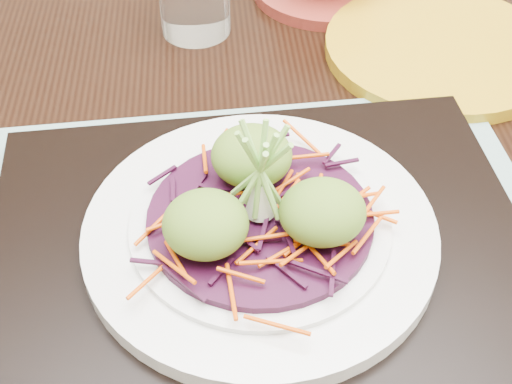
{
  "coord_description": "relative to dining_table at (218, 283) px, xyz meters",
  "views": [
    {
      "loc": [
        -0.12,
        -0.48,
        1.16
      ],
      "look_at": [
        -0.07,
        -0.13,
        0.81
      ],
      "focal_mm": 50.0,
      "sensor_mm": 36.0,
      "label": 1
    }
  ],
  "objects": [
    {
      "name": "white_plate",
      "position": [
        0.03,
        -0.06,
        0.13
      ],
      "size": [
        0.25,
        0.25,
        0.02
      ],
      "color": "silver",
      "rests_on": "serving_tray"
    },
    {
      "name": "scallion_garnish",
      "position": [
        0.03,
        -0.06,
        0.18
      ],
      "size": [
        0.06,
        0.06,
        0.09
      ],
      "primitive_type": null,
      "color": "#80BC4B",
      "rests_on": "cabbage_bed"
    },
    {
      "name": "carrot_julienne",
      "position": [
        0.03,
        -0.06,
        0.15
      ],
      "size": [
        0.19,
        0.19,
        0.01
      ],
      "primitive_type": null,
      "color": "#D64803",
      "rests_on": "cabbage_bed"
    },
    {
      "name": "yellow_plate",
      "position": [
        0.24,
        0.18,
        0.11
      ],
      "size": [
        0.28,
        0.28,
        0.01
      ],
      "primitive_type": "cylinder",
      "rotation": [
        0.0,
        0.0,
        -0.24
      ],
      "color": "#A77C12",
      "rests_on": "dining_table"
    },
    {
      "name": "dining_table",
      "position": [
        0.0,
        0.0,
        0.0
      ],
      "size": [
        1.27,
        0.89,
        0.76
      ],
      "rotation": [
        0.0,
        0.0,
        -0.06
      ],
      "color": "black",
      "rests_on": "ground"
    },
    {
      "name": "cabbage_bed",
      "position": [
        0.03,
        -0.06,
        0.14
      ],
      "size": [
        0.16,
        0.16,
        0.01
      ],
      "primitive_type": "cylinder",
      "color": "#350A24",
      "rests_on": "white_plate"
    },
    {
      "name": "serving_tray",
      "position": [
        0.03,
        -0.06,
        0.11
      ],
      "size": [
        0.39,
        0.29,
        0.02
      ],
      "primitive_type": "cube",
      "rotation": [
        0.0,
        0.0,
        -0.01
      ],
      "color": "black",
      "rests_on": "placemat"
    },
    {
      "name": "placemat",
      "position": [
        0.03,
        -0.06,
        0.1
      ],
      "size": [
        0.44,
        0.35,
        0.0
      ],
      "primitive_type": "cube",
      "rotation": [
        0.0,
        0.0,
        -0.01
      ],
      "color": "gray",
      "rests_on": "dining_table"
    },
    {
      "name": "guacamole_scoops",
      "position": [
        0.03,
        -0.06,
        0.16
      ],
      "size": [
        0.14,
        0.12,
        0.04
      ],
      "color": "#597222",
      "rests_on": "cabbage_bed"
    }
  ]
}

